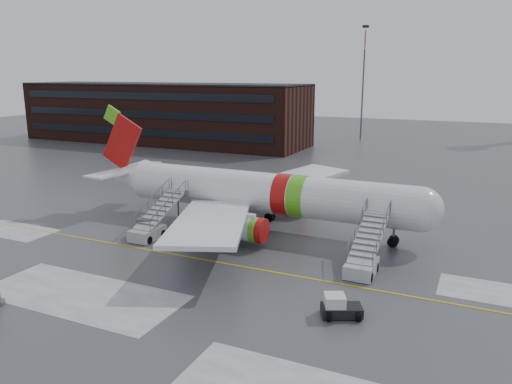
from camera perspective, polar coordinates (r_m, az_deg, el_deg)
The scene contains 8 objects.
ground at distance 40.10m, azimuth -2.92°, elevation -7.68°, with size 260.00×260.00×0.00m, color #494C4F.
airliner at distance 47.16m, azimuth -0.03°, elevation -0.06°, with size 35.03×32.97×11.18m.
airstair_fwd at distance 38.26m, azimuth 12.25°, elevation -7.35°, with size 2.05×7.70×3.48m.
airstair_aft at distance 45.96m, azimuth -11.77°, elevation -3.76°, with size 2.05×7.70×3.48m.
pushback_tug at distance 31.48m, azimuth 9.47°, elevation -12.83°, with size 2.77×2.51×1.40m.
uld_container at distance 46.42m, azimuth -12.31°, elevation -3.96°, with size 2.40×2.01×1.70m.
terminal_building at distance 108.27m, azimuth -10.68°, elevation 8.90°, with size 62.00×16.11×12.30m.
light_mast_far_n at distance 113.93m, azimuth 12.17°, elevation 12.90°, with size 1.20×1.20×24.25m.
Camera 1 is at (17.49, -33.04, 14.49)m, focal length 35.00 mm.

